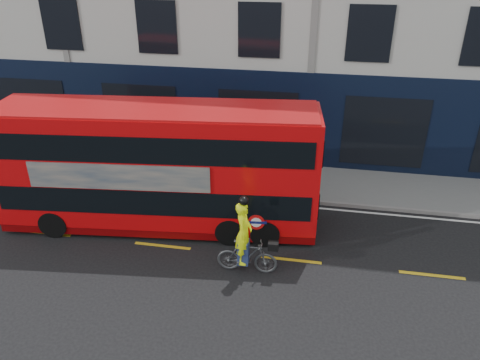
# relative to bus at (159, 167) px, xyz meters

# --- Properties ---
(ground) EXTENTS (120.00, 120.00, 0.00)m
(ground) POSITION_rel_bus_xyz_m (4.38, -2.79, -2.08)
(ground) COLOR black
(ground) RESTS_ON ground
(pavement) EXTENTS (60.00, 3.00, 0.12)m
(pavement) POSITION_rel_bus_xyz_m (4.38, 3.71, -2.02)
(pavement) COLOR slate
(pavement) RESTS_ON ground
(kerb) EXTENTS (60.00, 0.12, 0.13)m
(kerb) POSITION_rel_bus_xyz_m (4.38, 2.21, -2.01)
(kerb) COLOR gray
(kerb) RESTS_ON ground
(road_edge_line) EXTENTS (58.00, 0.10, 0.01)m
(road_edge_line) POSITION_rel_bus_xyz_m (4.38, 1.91, -2.07)
(road_edge_line) COLOR silver
(road_edge_line) RESTS_ON ground
(lane_dashes) EXTENTS (58.00, 0.12, 0.01)m
(lane_dashes) POSITION_rel_bus_xyz_m (4.38, -1.29, -2.07)
(lane_dashes) COLOR gold
(lane_dashes) RESTS_ON ground
(bus) EXTENTS (10.23, 3.29, 4.05)m
(bus) POSITION_rel_bus_xyz_m (0.00, 0.00, 0.00)
(bus) COLOR red
(bus) RESTS_ON ground
(cyclist) EXTENTS (1.74, 0.70, 2.45)m
(cyclist) POSITION_rel_bus_xyz_m (3.13, -2.04, -1.24)
(cyclist) COLOR #4B4E50
(cyclist) RESTS_ON ground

